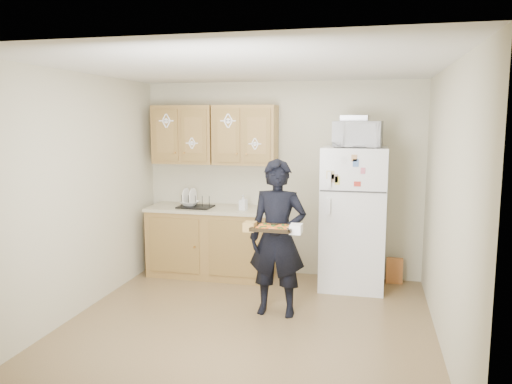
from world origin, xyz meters
TOP-DOWN VIEW (x-y plane):
  - floor at (0.00, 0.00)m, footprint 3.60×3.60m
  - ceiling at (0.00, 0.00)m, footprint 3.60×3.60m
  - wall_back at (0.00, 1.80)m, footprint 3.60×0.04m
  - wall_front at (0.00, -1.80)m, footprint 3.60×0.04m
  - wall_left at (-1.80, 0.00)m, footprint 0.04×3.60m
  - wall_right at (1.80, 0.00)m, footprint 0.04×3.60m
  - refrigerator at (0.95, 1.43)m, footprint 0.75×0.70m
  - base_cabinet at (-0.85, 1.48)m, footprint 1.60×0.60m
  - countertop at (-0.85, 1.48)m, footprint 1.64×0.64m
  - upper_cab_left at (-1.25, 1.61)m, footprint 0.80×0.33m
  - upper_cab_right at (-0.43, 1.61)m, footprint 0.80×0.33m
  - cereal_box at (1.47, 1.67)m, footprint 0.20×0.07m
  - person at (0.23, 0.37)m, footprint 0.60×0.40m
  - baking_tray at (0.23, 0.07)m, footprint 0.40×0.30m
  - pizza_front_left at (0.14, 0.01)m, footprint 0.13×0.13m
  - pizza_front_right at (0.33, 0.01)m, footprint 0.13×0.13m
  - pizza_back_left at (0.14, 0.14)m, footprint 0.13×0.13m
  - pizza_back_right at (0.33, 0.14)m, footprint 0.13×0.13m
  - pizza_center at (0.23, 0.07)m, footprint 0.13×0.13m
  - microwave at (0.98, 1.38)m, footprint 0.58×0.42m
  - foil_pan at (0.94, 1.41)m, footprint 0.33×0.24m
  - dish_rack at (-1.05, 1.42)m, footprint 0.44×0.34m
  - bowl at (-1.12, 1.42)m, footprint 0.25×0.25m
  - soap_bottle at (-0.40, 1.39)m, footprint 0.10×0.10m

SIDE VIEW (x-z plane):
  - floor at x=0.00m, z-range 0.00..0.00m
  - cereal_box at x=1.47m, z-range 0.00..0.32m
  - base_cabinet at x=-0.85m, z-range 0.00..0.86m
  - person at x=0.23m, z-range 0.00..1.62m
  - refrigerator at x=0.95m, z-range 0.00..1.70m
  - countertop at x=-0.85m, z-range 0.86..0.90m
  - bowl at x=-1.12m, z-range 0.92..0.98m
  - baking_tray at x=0.23m, z-range 0.96..0.99m
  - dish_rack at x=-1.05m, z-range 0.90..1.07m
  - pizza_front_left at x=0.14m, z-range 0.98..1.00m
  - pizza_front_right at x=0.33m, z-range 0.98..1.00m
  - pizza_back_left at x=0.14m, z-range 0.98..1.00m
  - pizza_back_right at x=0.33m, z-range 0.98..1.00m
  - pizza_center at x=0.23m, z-range 0.98..1.00m
  - soap_bottle at x=-0.40m, z-range 0.90..1.09m
  - wall_back at x=0.00m, z-range 0.00..2.50m
  - wall_front at x=0.00m, z-range 0.00..2.50m
  - wall_left at x=-1.80m, z-range 0.00..2.50m
  - wall_right at x=1.80m, z-range 0.00..2.50m
  - upper_cab_left at x=-1.25m, z-range 1.45..2.20m
  - upper_cab_right at x=-0.43m, z-range 1.45..2.20m
  - microwave at x=0.98m, z-range 1.70..2.00m
  - foil_pan at x=0.94m, z-range 2.00..2.07m
  - ceiling at x=0.00m, z-range 2.50..2.50m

